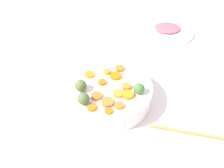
% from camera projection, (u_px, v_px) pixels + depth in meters
% --- Properties ---
extents(tabletop, '(2.40, 2.40, 0.02)m').
position_uv_depth(tabletop, '(124.00, 105.00, 0.85)').
color(tabletop, white).
rests_on(tabletop, ground).
extents(serving_bowl_carrots, '(0.27, 0.27, 0.07)m').
position_uv_depth(serving_bowl_carrots, '(112.00, 93.00, 0.83)').
color(serving_bowl_carrots, white).
rests_on(serving_bowl_carrots, tabletop).
extents(carrot_slice_0, '(0.03, 0.03, 0.01)m').
position_uv_depth(carrot_slice_0, '(107.00, 72.00, 0.85)').
color(carrot_slice_0, orange).
rests_on(carrot_slice_0, serving_bowl_carrots).
extents(carrot_slice_1, '(0.04, 0.04, 0.01)m').
position_uv_depth(carrot_slice_1, '(96.00, 96.00, 0.77)').
color(carrot_slice_1, orange).
rests_on(carrot_slice_1, serving_bowl_carrots).
extents(carrot_slice_2, '(0.04, 0.04, 0.01)m').
position_uv_depth(carrot_slice_2, '(109.00, 111.00, 0.73)').
color(carrot_slice_2, orange).
rests_on(carrot_slice_2, serving_bowl_carrots).
extents(carrot_slice_3, '(0.04, 0.04, 0.01)m').
position_uv_depth(carrot_slice_3, '(120.00, 68.00, 0.86)').
color(carrot_slice_3, orange).
rests_on(carrot_slice_3, serving_bowl_carrots).
extents(carrot_slice_4, '(0.04, 0.04, 0.01)m').
position_uv_depth(carrot_slice_4, '(115.00, 76.00, 0.83)').
color(carrot_slice_4, orange).
rests_on(carrot_slice_4, serving_bowl_carrots).
extents(carrot_slice_5, '(0.03, 0.03, 0.01)m').
position_uv_depth(carrot_slice_5, '(102.00, 82.00, 0.81)').
color(carrot_slice_5, orange).
rests_on(carrot_slice_5, serving_bowl_carrots).
extents(carrot_slice_6, '(0.04, 0.04, 0.01)m').
position_uv_depth(carrot_slice_6, '(126.00, 86.00, 0.80)').
color(carrot_slice_6, orange).
rests_on(carrot_slice_6, serving_bowl_carrots).
extents(carrot_slice_7, '(0.04, 0.04, 0.01)m').
position_uv_depth(carrot_slice_7, '(119.00, 105.00, 0.74)').
color(carrot_slice_7, orange).
rests_on(carrot_slice_7, serving_bowl_carrots).
extents(carrot_slice_8, '(0.04, 0.04, 0.01)m').
position_uv_depth(carrot_slice_8, '(89.00, 74.00, 0.84)').
color(carrot_slice_8, orange).
rests_on(carrot_slice_8, serving_bowl_carrots).
extents(carrot_slice_9, '(0.04, 0.04, 0.01)m').
position_uv_depth(carrot_slice_9, '(92.00, 107.00, 0.74)').
color(carrot_slice_9, orange).
rests_on(carrot_slice_9, serving_bowl_carrots).
extents(carrot_slice_10, '(0.05, 0.05, 0.01)m').
position_uv_depth(carrot_slice_10, '(117.00, 93.00, 0.78)').
color(carrot_slice_10, orange).
rests_on(carrot_slice_10, serving_bowl_carrots).
extents(carrot_slice_11, '(0.05, 0.05, 0.01)m').
position_uv_depth(carrot_slice_11, '(108.00, 102.00, 0.75)').
color(carrot_slice_11, orange).
rests_on(carrot_slice_11, serving_bowl_carrots).
extents(carrot_slice_12, '(0.04, 0.04, 0.01)m').
position_uv_depth(carrot_slice_12, '(128.00, 95.00, 0.77)').
color(carrot_slice_12, orange).
rests_on(carrot_slice_12, serving_bowl_carrots).
extents(brussels_sprout_0, '(0.04, 0.04, 0.04)m').
position_uv_depth(brussels_sprout_0, '(83.00, 99.00, 0.74)').
color(brussels_sprout_0, '#4E6E39').
rests_on(brussels_sprout_0, serving_bowl_carrots).
extents(brussels_sprout_1, '(0.04, 0.04, 0.04)m').
position_uv_depth(brussels_sprout_1, '(81.00, 86.00, 0.78)').
color(brussels_sprout_1, '#536B32').
rests_on(brussels_sprout_1, serving_bowl_carrots).
extents(brussels_sprout_2, '(0.04, 0.04, 0.04)m').
position_uv_depth(brussels_sprout_2, '(139.00, 89.00, 0.77)').
color(brussels_sprout_2, '#447A37').
rests_on(brussels_sprout_2, serving_bowl_carrots).
extents(wooden_spoon, '(0.18, 0.28, 0.01)m').
position_uv_depth(wooden_spoon, '(222.00, 138.00, 0.74)').
color(wooden_spoon, tan).
rests_on(wooden_spoon, tabletop).
extents(ham_plate, '(0.23, 0.23, 0.01)m').
position_uv_depth(ham_plate, '(169.00, 31.00, 1.15)').
color(ham_plate, white).
rests_on(ham_plate, tabletop).
extents(ham_slice_main, '(0.16, 0.16, 0.02)m').
position_uv_depth(ham_slice_main, '(167.00, 28.00, 1.15)').
color(ham_slice_main, '#CB5E6C').
rests_on(ham_slice_main, ham_plate).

